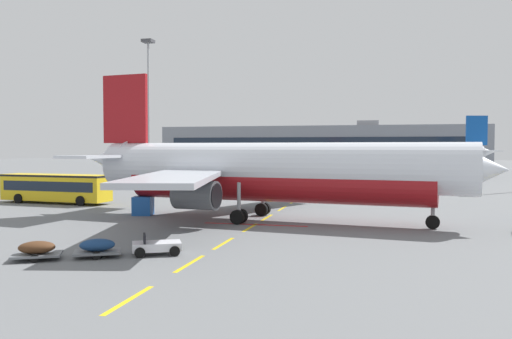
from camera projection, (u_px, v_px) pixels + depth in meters
The scene contains 9 objects.
apron_paint_markings at pixel (289, 204), 53.95m from camera, with size 8.00×94.41×0.01m.
airliner_foreground at pixel (268, 171), 41.91m from camera, with size 34.81×34.34×12.20m.
airliner_mid_left at pixel (411, 156), 107.45m from camera, with size 34.49×33.47×12.30m.
apron_shuttle_bus at pixel (56, 186), 54.88m from camera, with size 12.21×3.77×3.00m.
catering_truck at pixel (195, 180), 66.84m from camera, with size 3.81×7.35×3.14m.
baggage_train at pixel (98, 247), 27.92m from camera, with size 8.32×5.22×1.14m.
uld_cargo_container at pixel (143, 206), 45.36m from camera, with size 1.88×1.85×1.60m.
apron_light_mast_near at pixel (148, 93), 88.56m from camera, with size 1.80×1.80×23.86m.
terminal_satellite at pixel (320, 147), 153.13m from camera, with size 90.22×19.88×13.36m.
Camera 1 is at (27.45, -16.37, 5.83)m, focal length 37.02 mm.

